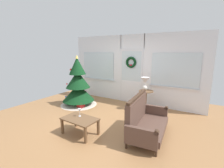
# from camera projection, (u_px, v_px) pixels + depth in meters

# --- Properties ---
(ground_plane) EXTENTS (6.76, 6.76, 0.00)m
(ground_plane) POSITION_uv_depth(u_px,v_px,m) (100.00, 122.00, 4.48)
(ground_plane) COLOR #996B42
(back_wall_with_door) EXTENTS (5.20, 0.19, 2.55)m
(back_wall_with_door) POSITION_uv_depth(u_px,v_px,m) (132.00, 69.00, 5.97)
(back_wall_with_door) COLOR white
(back_wall_with_door) RESTS_ON ground
(christmas_tree) EXTENTS (1.33, 1.33, 1.82)m
(christmas_tree) POSITION_uv_depth(u_px,v_px,m) (78.00, 86.00, 5.80)
(christmas_tree) COLOR #4C331E
(christmas_tree) RESTS_ON ground
(settee_sofa) EXTENTS (0.84, 1.55, 0.96)m
(settee_sofa) POSITION_uv_depth(u_px,v_px,m) (144.00, 120.00, 3.72)
(settee_sofa) COLOR #3D281C
(settee_sofa) RESTS_ON ground
(side_table) EXTENTS (0.50, 0.48, 0.68)m
(side_table) POSITION_uv_depth(u_px,v_px,m) (146.00, 97.00, 5.26)
(side_table) COLOR brown
(side_table) RESTS_ON ground
(table_lamp) EXTENTS (0.28, 0.28, 0.44)m
(table_lamp) POSITION_uv_depth(u_px,v_px,m) (145.00, 82.00, 5.22)
(table_lamp) COLOR silver
(table_lamp) RESTS_ON side_table
(coffee_table) EXTENTS (0.87, 0.56, 0.40)m
(coffee_table) POSITION_uv_depth(u_px,v_px,m) (80.00, 121.00, 3.77)
(coffee_table) COLOR brown
(coffee_table) RESTS_ON ground
(wine_glass) EXTENTS (0.08, 0.08, 0.20)m
(wine_glass) POSITION_uv_depth(u_px,v_px,m) (80.00, 111.00, 3.86)
(wine_glass) COLOR silver
(wine_glass) RESTS_ON coffee_table
(gift_box) EXTENTS (0.22, 0.20, 0.22)m
(gift_box) POSITION_uv_depth(u_px,v_px,m) (81.00, 105.00, 5.56)
(gift_box) COLOR red
(gift_box) RESTS_ON ground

